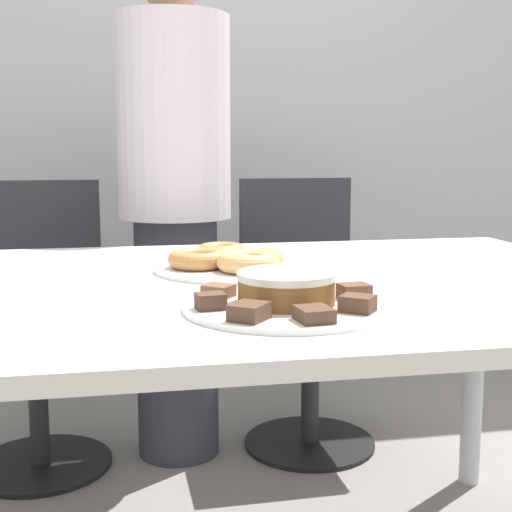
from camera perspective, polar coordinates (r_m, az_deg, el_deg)
The scene contains 21 objects.
wall_back at distance 3.05m, azimuth -6.15°, elevation 14.33°, with size 8.00×0.05×2.60m.
table at distance 1.44m, azimuth -0.10°, elevation -4.81°, with size 1.62×1.09×0.73m.
person_standing at distance 2.26m, azimuth -6.50°, elevation 4.17°, with size 0.35×0.35×1.56m.
office_chair_left at distance 2.36m, azimuth -17.08°, elevation -5.77°, with size 0.45×0.45×0.89m.
office_chair_right at distance 2.42m, azimuth 4.01°, elevation -5.02°, with size 0.45×0.45×0.89m.
plate_cake at distance 1.16m, azimuth 2.30°, elevation -4.08°, with size 0.34×0.34×0.01m.
plate_donuts at distance 1.53m, azimuth -1.74°, elevation -0.97°, with size 0.34×0.34×0.01m.
frosted_cake at distance 1.16m, azimuth 2.31°, elevation -2.56°, with size 0.16×0.16×0.05m.
lamington_0 at distance 1.21m, azimuth 7.86°, elevation -2.83°, with size 0.05×0.05×0.03m.
lamington_1 at distance 1.27m, azimuth 4.66°, elevation -2.25°, with size 0.06×0.06×0.02m.
lamington_2 at distance 1.27m, azimuth 0.38°, elevation -2.16°, with size 0.04×0.05×0.02m.
lamington_3 at distance 1.22m, azimuth -3.01°, elevation -2.79°, with size 0.06×0.06×0.02m.
lamington_4 at distance 1.12m, azimuth -3.66°, elevation -3.62°, with size 0.05×0.04×0.03m.
lamington_5 at distance 1.05m, azimuth -0.55°, elevation -4.47°, with size 0.07×0.07×0.03m.
lamington_6 at distance 1.05m, azimuth 4.66°, elevation -4.67°, with size 0.05×0.06×0.02m.
lamington_7 at distance 1.11m, azimuth 8.12°, elevation -3.79°, with size 0.07×0.06×0.03m.
donut_0 at distance 1.53m, azimuth -1.75°, elevation -0.21°, with size 0.12×0.12×0.03m.
donut_1 at distance 1.55m, azimuth 0.46°, elevation -0.07°, with size 0.10×0.10×0.03m.
donut_2 at distance 1.61m, azimuth -2.79°, elevation 0.34°, with size 0.11×0.11×0.04m.
donut_3 at distance 1.51m, azimuth -4.67°, elevation -0.24°, with size 0.13×0.13×0.04m.
donut_4 at distance 1.46m, azimuth -0.65°, elevation -0.47°, with size 0.13×0.13×0.04m.
Camera 1 is at (-0.26, -1.38, 0.99)m, focal length 50.00 mm.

